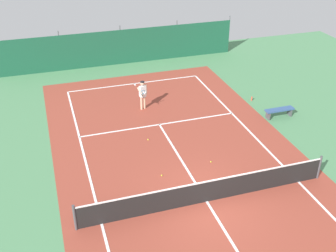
# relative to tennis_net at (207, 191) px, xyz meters

# --- Properties ---
(ground_plane) EXTENTS (36.00, 36.00, 0.00)m
(ground_plane) POSITION_rel_tennis_net_xyz_m (0.00, 0.00, -0.51)
(ground_plane) COLOR #4C8456
(court_surface) EXTENTS (11.02, 26.60, 0.01)m
(court_surface) POSITION_rel_tennis_net_xyz_m (0.00, 0.00, -0.51)
(court_surface) COLOR brown
(court_surface) RESTS_ON ground
(tennis_net) EXTENTS (10.12, 0.10, 1.10)m
(tennis_net) POSITION_rel_tennis_net_xyz_m (0.00, 0.00, 0.00)
(tennis_net) COLOR black
(tennis_net) RESTS_ON ground
(back_fence) EXTENTS (16.30, 0.98, 2.70)m
(back_fence) POSITION_rel_tennis_net_xyz_m (-0.00, 16.05, 0.16)
(back_fence) COLOR #195138
(back_fence) RESTS_ON ground
(tennis_player) EXTENTS (0.57, 0.82, 1.64)m
(tennis_player) POSITION_rel_tennis_net_xyz_m (-0.34, 8.39, 0.45)
(tennis_player) COLOR #D8AD8C
(tennis_player) RESTS_ON ground
(tennis_ball_near_player) EXTENTS (0.07, 0.07, 0.07)m
(tennis_ball_near_player) POSITION_rel_tennis_net_xyz_m (1.20, 2.42, -0.48)
(tennis_ball_near_player) COLOR #CCDB33
(tennis_ball_near_player) RESTS_ON ground
(tennis_ball_midcourt) EXTENTS (0.07, 0.07, 0.07)m
(tennis_ball_midcourt) POSITION_rel_tennis_net_xyz_m (-1.18, 2.12, -0.48)
(tennis_ball_midcourt) COLOR #CCDB33
(tennis_ball_midcourt) RESTS_ON ground
(tennis_ball_by_sideline) EXTENTS (0.07, 0.07, 0.07)m
(tennis_ball_by_sideline) POSITION_rel_tennis_net_xyz_m (-0.97, 5.10, -0.48)
(tennis_ball_by_sideline) COLOR #CCDB33
(tennis_ball_by_sideline) RESTS_ON ground
(courtside_bench) EXTENTS (1.60, 0.40, 0.49)m
(courtside_bench) POSITION_rel_tennis_net_xyz_m (6.31, 5.26, -0.14)
(courtside_bench) COLOR #335184
(courtside_bench) RESTS_ON ground
(water_bottle) EXTENTS (0.08, 0.08, 0.24)m
(water_bottle) POSITION_rel_tennis_net_xyz_m (5.88, 7.50, -0.39)
(water_bottle) COLOR #D84C38
(water_bottle) RESTS_ON ground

